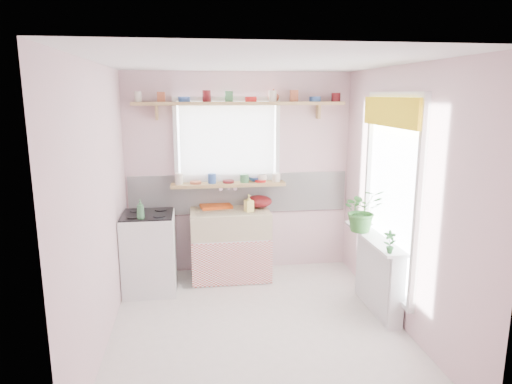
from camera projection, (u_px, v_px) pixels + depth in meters
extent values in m
plane|color=white|center=(258.00, 328.00, 4.44)|extent=(3.20, 3.20, 0.00)
plane|color=white|center=(258.00, 62.00, 3.92)|extent=(3.20, 3.20, 0.00)
plane|color=beige|center=(239.00, 174.00, 5.73)|extent=(2.80, 0.00, 2.80)
plane|color=beige|center=(298.00, 267.00, 2.63)|extent=(2.80, 0.00, 2.80)
plane|color=beige|center=(100.00, 208.00, 3.99)|extent=(0.00, 3.20, 3.20)
plane|color=beige|center=(402.00, 198.00, 4.37)|extent=(0.00, 3.20, 3.20)
cube|color=white|center=(240.00, 193.00, 5.77)|extent=(2.74, 0.03, 0.50)
cube|color=#C37E8E|center=(240.00, 209.00, 5.80)|extent=(2.74, 0.02, 0.12)
cube|color=white|center=(227.00, 142.00, 5.62)|extent=(1.20, 0.01, 1.00)
cube|color=white|center=(228.00, 143.00, 5.56)|extent=(1.15, 0.02, 0.95)
cube|color=white|center=(393.00, 194.00, 4.56)|extent=(0.01, 1.10, 1.90)
cube|color=yellow|center=(389.00, 112.00, 4.38)|extent=(0.03, 1.20, 0.28)
cube|color=white|center=(230.00, 256.00, 5.62)|extent=(0.85, 0.55, 0.55)
cube|color=#D84A3F|center=(233.00, 264.00, 5.35)|extent=(0.95, 0.02, 0.53)
cube|color=beige|center=(230.00, 223.00, 5.53)|extent=(0.95, 0.55, 0.30)
cylinder|color=silver|center=(228.00, 186.00, 5.69)|extent=(0.03, 0.22, 0.03)
cube|color=white|center=(149.00, 253.00, 5.21)|extent=(0.58, 0.58, 0.90)
cube|color=black|center=(147.00, 215.00, 5.12)|extent=(0.56, 0.56, 0.02)
cylinder|color=black|center=(133.00, 217.00, 4.96)|extent=(0.14, 0.14, 0.01)
cylinder|color=black|center=(159.00, 216.00, 5.00)|extent=(0.14, 0.14, 0.01)
cylinder|color=black|center=(136.00, 211.00, 5.23)|extent=(0.14, 0.14, 0.01)
cylinder|color=black|center=(161.00, 210.00, 5.27)|extent=(0.14, 0.14, 0.01)
cube|color=white|center=(379.00, 276.00, 4.74)|extent=(0.15, 0.90, 0.75)
cube|color=white|center=(378.00, 241.00, 4.65)|extent=(0.22, 0.95, 0.03)
cube|color=tan|center=(228.00, 184.00, 5.61)|extent=(1.40, 0.22, 0.04)
cube|color=tan|center=(240.00, 103.00, 5.42)|extent=(2.52, 0.24, 0.04)
cylinder|color=silver|center=(138.00, 97.00, 5.24)|extent=(0.11, 0.11, 0.12)
cylinder|color=#A55133|center=(161.00, 97.00, 5.28)|extent=(0.11, 0.11, 0.12)
cylinder|color=#3359A5|center=(184.00, 99.00, 5.32)|extent=(0.11, 0.11, 0.06)
cylinder|color=#590F14|center=(207.00, 97.00, 5.35)|extent=(0.11, 0.11, 0.12)
cylinder|color=#3F7F4C|center=(229.00, 97.00, 5.38)|extent=(0.11, 0.11, 0.12)
cylinder|color=red|center=(251.00, 99.00, 5.43)|extent=(0.11, 0.11, 0.06)
cylinder|color=silver|center=(273.00, 97.00, 5.46)|extent=(0.11, 0.11, 0.12)
cylinder|color=#A55133|center=(294.00, 97.00, 5.49)|extent=(0.11, 0.11, 0.12)
cylinder|color=#3359A5|center=(315.00, 99.00, 5.54)|extent=(0.11, 0.11, 0.06)
cylinder|color=#590F14|center=(336.00, 97.00, 5.57)|extent=(0.11, 0.11, 0.12)
cylinder|color=silver|center=(177.00, 179.00, 5.51)|extent=(0.11, 0.11, 0.12)
cylinder|color=#A55133|center=(194.00, 179.00, 5.54)|extent=(0.11, 0.11, 0.12)
cylinder|color=#3359A5|center=(211.00, 181.00, 5.57)|extent=(0.11, 0.11, 0.06)
cylinder|color=#590F14|center=(228.00, 178.00, 5.60)|extent=(0.11, 0.11, 0.12)
cylinder|color=#3F7F4C|center=(245.00, 178.00, 5.63)|extent=(0.11, 0.11, 0.12)
cylinder|color=red|center=(262.00, 180.00, 5.66)|extent=(0.11, 0.11, 0.06)
cylinder|color=silver|center=(278.00, 177.00, 5.68)|extent=(0.11, 0.11, 0.12)
cube|color=#D44D12|center=(216.00, 206.00, 5.67)|extent=(0.41, 0.33, 0.04)
ellipsoid|color=#601014|center=(259.00, 201.00, 5.66)|extent=(0.39, 0.39, 0.15)
imported|color=#316C2B|center=(362.00, 210.00, 4.89)|extent=(0.43, 0.38, 0.47)
imported|color=silver|center=(358.00, 226.00, 5.02)|extent=(0.33, 0.33, 0.07)
imported|color=#2D7032|center=(390.00, 242.00, 4.23)|extent=(0.13, 0.10, 0.22)
imported|color=#EFE16A|center=(249.00, 203.00, 5.44)|extent=(0.12, 0.12, 0.21)
imported|color=beige|center=(262.00, 178.00, 5.66)|extent=(0.15, 0.15, 0.09)
imported|color=#30549E|center=(256.00, 179.00, 5.71)|extent=(0.22, 0.22, 0.06)
imported|color=#9E4830|center=(273.00, 95.00, 5.51)|extent=(0.18, 0.18, 0.15)
imported|color=#387145|center=(140.00, 209.00, 4.87)|extent=(0.08, 0.08, 0.21)
sphere|color=orange|center=(359.00, 221.00, 5.01)|extent=(0.08, 0.08, 0.08)
sphere|color=orange|center=(363.00, 220.00, 5.04)|extent=(0.08, 0.08, 0.08)
sphere|color=orange|center=(354.00, 220.00, 5.02)|extent=(0.08, 0.08, 0.08)
cylinder|color=yellow|center=(362.00, 221.00, 4.96)|extent=(0.18, 0.04, 0.10)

